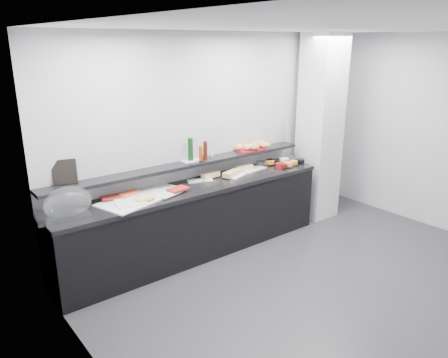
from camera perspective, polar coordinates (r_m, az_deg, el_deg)
ground at (r=5.02m, az=14.86°, el=-14.01°), size 5.00×5.00×0.00m
back_wall at (r=5.82m, az=0.15°, el=5.41°), size 5.00×0.02×2.70m
ceiling at (r=4.30m, az=17.80°, el=18.41°), size 5.00×5.00×0.00m
column at (r=6.61m, az=12.41°, el=6.47°), size 0.50×0.50×2.70m
buffet_cabinet at (r=5.48m, az=-3.69°, el=-5.61°), size 3.60×0.60×0.85m
counter_top at (r=5.32m, az=-3.79°, el=-1.14°), size 3.62×0.62×0.05m
wall_shelf at (r=5.38m, az=-4.89°, el=1.90°), size 3.60×0.25×0.04m
cloche_base at (r=4.66m, az=-20.42°, el=-4.44°), size 0.54×0.39×0.04m
cloche_dome at (r=4.66m, az=-19.71°, el=-2.97°), size 0.51×0.36×0.34m
linen_runner at (r=4.99m, az=-10.65°, el=-2.32°), size 1.11×0.75×0.01m
platter_meat_a at (r=5.00m, az=-13.10°, el=-2.24°), size 0.27×0.19×0.01m
food_meat_a at (r=4.95m, az=-14.63°, el=-2.32°), size 0.22×0.15×0.02m
platter_salmon at (r=5.09m, az=-9.89°, el=-1.68°), size 0.39×0.32×0.01m
food_salmon at (r=5.02m, az=-12.28°, el=-1.86°), size 0.25×0.18×0.02m
platter_cheese at (r=4.77m, az=-12.09°, el=-3.14°), size 0.33×0.23×0.01m
food_cheese at (r=4.83m, az=-10.34°, el=-2.55°), size 0.19×0.12×0.02m
platter_meat_b at (r=5.00m, az=-7.38°, el=-1.90°), size 0.33×0.27×0.01m
food_meat_b at (r=5.08m, az=-6.00°, el=-1.32°), size 0.26×0.19×0.02m
sandwich_plate_left at (r=5.49m, az=-3.17°, el=-0.18°), size 0.35×0.24×0.01m
sandwich_food_left at (r=5.58m, az=-1.76°, el=0.55°), size 0.25×0.11×0.06m
tongs_left at (r=5.43m, az=-2.63°, el=-0.23°), size 0.16×0.05×0.01m
sandwich_plate_mid at (r=5.67m, az=1.69°, el=0.45°), size 0.33×0.23×0.01m
sandwich_food_mid at (r=5.64m, az=1.00°, el=0.74°), size 0.30×0.19×0.06m
tongs_mid at (r=5.55m, az=1.02°, el=0.18°), size 0.16×0.01×0.01m
sandwich_plate_right at (r=5.96m, az=3.77°, el=1.28°), size 0.42×0.23×0.01m
sandwich_food_right at (r=5.89m, az=2.54°, el=1.46°), size 0.28×0.14×0.06m
tongs_right at (r=5.83m, az=2.64°, el=1.04°), size 0.14×0.10×0.01m
bowl_glass_fruit at (r=6.12m, az=5.04°, el=1.94°), size 0.21×0.21×0.07m
fill_glass_fruit at (r=6.20m, az=5.97°, el=2.23°), size 0.18×0.18×0.05m
bowl_black_jam at (r=6.24m, az=6.72°, el=2.20°), size 0.13×0.13×0.07m
fill_black_jam at (r=6.25m, az=6.12°, el=2.36°), size 0.13×0.13×0.05m
bowl_glass_cream at (r=6.46m, az=8.68°, el=2.64°), size 0.19×0.19×0.07m
fill_glass_cream at (r=6.33m, az=7.85°, el=2.48°), size 0.18×0.18×0.05m
bowl_red_jam at (r=6.07m, az=7.36°, el=1.74°), size 0.14×0.14×0.07m
fill_red_jam at (r=6.04m, az=7.82°, el=1.74°), size 0.11×0.11×0.05m
bowl_glass_salmon at (r=6.19m, az=8.59°, el=1.98°), size 0.22×0.22×0.07m
fill_glass_salmon at (r=6.11m, az=8.41°, el=1.92°), size 0.15×0.15×0.05m
bowl_black_fruit at (r=6.33m, az=9.90°, el=2.27°), size 0.15×0.15×0.07m
fill_black_fruit at (r=6.22m, az=9.10°, el=2.15°), size 0.14×0.14×0.05m
framed_print at (r=4.82m, az=-20.13°, el=0.87°), size 0.26×0.14×0.26m
print_art at (r=4.85m, az=-19.80°, el=0.99°), size 0.16×0.08×0.22m
condiment_tray at (r=5.46m, az=-4.23°, el=2.43°), size 0.26×0.17×0.01m
bottle_green_a at (r=5.43m, az=-4.40°, el=3.83°), size 0.06×0.06×0.26m
bottle_brown at (r=5.42m, az=-2.46°, el=3.72°), size 0.07×0.07×0.24m
bottle_green_b at (r=5.42m, az=-4.41°, el=3.90°), size 0.08×0.08×0.28m
bottle_hot at (r=5.40m, az=-3.06°, el=3.34°), size 0.06×0.06×0.18m
shaker_salt at (r=5.46m, az=-2.91°, el=2.90°), size 0.04×0.04×0.07m
shaker_pepper at (r=5.59m, az=-1.62°, el=3.26°), size 0.04×0.04×0.07m
bread_tray at (r=6.00m, az=3.23°, el=3.89°), size 0.40×0.30×0.02m
bread_roll_nw at (r=5.91m, az=2.01°, el=4.20°), size 0.16×0.13×0.08m
bread_roll_n at (r=6.10m, az=4.18°, el=4.59°), size 0.16×0.11×0.08m
bread_roll_ne at (r=6.18m, az=4.90°, el=4.73°), size 0.15×0.11×0.08m
bread_roll_sw at (r=5.90m, az=3.05°, el=4.15°), size 0.15×0.12×0.08m
bread_roll_s at (r=5.91m, az=3.99°, el=4.17°), size 0.16×0.14×0.08m
bread_roll_se at (r=6.04m, az=5.44°, el=4.43°), size 0.18×0.15×0.08m
bread_roll_midw at (r=5.93m, az=3.19°, el=4.23°), size 0.18×0.14×0.08m
bread_roll_mide at (r=6.08m, az=4.62°, el=4.53°), size 0.16×0.10×0.08m
carafe at (r=6.48m, az=8.19°, el=6.03°), size 0.12×0.12×0.30m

